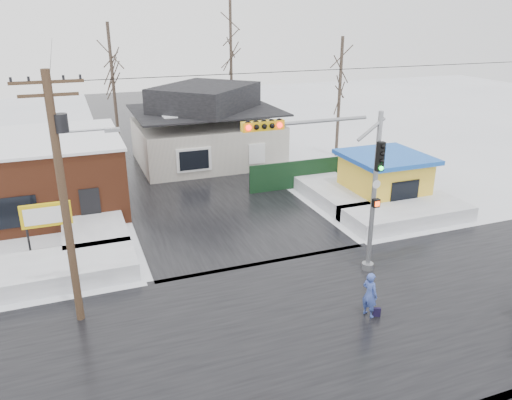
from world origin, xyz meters
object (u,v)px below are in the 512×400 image
object	(u,v)px
marquee_sign	(46,216)
kiosk	(384,178)
traffic_signal	(343,175)
pedestrian	(370,295)
utility_pole	(64,188)

from	to	relation	value
marquee_sign	kiosk	world-z (taller)	kiosk
traffic_signal	pedestrian	size ratio (longest dim) A/B	3.95
traffic_signal	utility_pole	xyz separation A→B (m)	(-10.36, 0.53, 0.57)
marquee_sign	utility_pole	bearing A→B (deg)	-79.87
traffic_signal	marquee_sign	xyz separation A→B (m)	(-11.43, 6.53, -2.62)
marquee_sign	pedestrian	world-z (taller)	marquee_sign
marquee_sign	kiosk	distance (m)	18.51
kiosk	marquee_sign	bearing A→B (deg)	-178.45
traffic_signal	utility_pole	bearing A→B (deg)	177.05
traffic_signal	pedestrian	distance (m)	4.78
kiosk	pedestrian	size ratio (longest dim) A/B	2.59
traffic_signal	pedestrian	bearing A→B (deg)	-97.34
utility_pole	kiosk	bearing A→B (deg)	20.44
traffic_signal	kiosk	bearing A→B (deg)	44.84
utility_pole	marquee_sign	world-z (taller)	utility_pole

